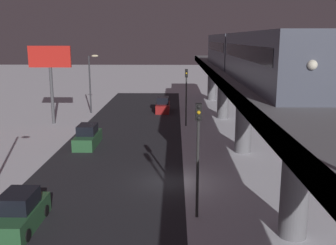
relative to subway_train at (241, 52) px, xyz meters
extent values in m
plane|color=white|center=(6.54, 9.95, -8.51)|extent=(240.00, 240.00, 0.00)
cube|color=#28282D|center=(10.77, 9.95, -8.51)|extent=(11.00, 88.21, 0.01)
cube|color=slate|center=(0.00, 9.95, -2.18)|extent=(5.00, 88.21, 0.80)
cube|color=#38383D|center=(2.38, 9.95, -2.18)|extent=(0.24, 86.45, 0.80)
cylinder|color=slate|center=(0.00, -26.80, -5.55)|extent=(1.40, 1.40, 5.93)
cylinder|color=slate|center=(0.00, -12.10, -5.55)|extent=(1.40, 1.40, 5.93)
cylinder|color=slate|center=(0.00, 2.60, -5.55)|extent=(1.40, 1.40, 5.93)
cylinder|color=slate|center=(0.00, 17.30, -5.55)|extent=(1.40, 1.40, 5.93)
cube|color=#4C5160|center=(0.00, 9.30, -0.08)|extent=(2.90, 18.00, 3.40)
cube|color=black|center=(0.00, 9.30, 0.33)|extent=(2.94, 16.20, 0.90)
cube|color=#4C5160|center=(0.00, -9.30, -0.08)|extent=(2.90, 18.00, 3.40)
cube|color=black|center=(0.00, -9.30, 0.33)|extent=(2.94, 16.20, 0.90)
sphere|color=white|center=(0.00, 18.35, 0.09)|extent=(0.44, 0.44, 0.44)
cube|color=#2D6038|center=(13.97, 16.75, -7.96)|extent=(1.80, 4.47, 1.10)
cube|color=black|center=(13.97, 16.75, -6.98)|extent=(1.58, 2.15, 0.87)
cylinder|color=black|center=(13.12, 18.13, -8.19)|extent=(0.20, 0.64, 0.64)
cylinder|color=black|center=(13.12, 15.36, -8.19)|extent=(0.20, 0.64, 0.64)
cylinder|color=black|center=(14.83, 15.36, -8.19)|extent=(0.20, 0.64, 0.64)
cube|color=#2D6038|center=(13.97, 0.81, -7.96)|extent=(1.80, 4.71, 1.10)
cube|color=black|center=(13.97, 0.81, -6.98)|extent=(1.58, 2.26, 0.87)
cube|color=#A51E1E|center=(7.57, -16.33, -7.96)|extent=(1.80, 4.60, 1.10)
cube|color=black|center=(7.57, -16.33, -6.98)|extent=(1.58, 2.21, 0.87)
cylinder|color=#2D2D2D|center=(4.67, 15.29, -5.76)|extent=(0.16, 0.16, 5.50)
cube|color=black|center=(4.67, 15.29, -2.56)|extent=(0.32, 0.32, 0.90)
sphere|color=black|center=(4.67, 15.47, -2.26)|extent=(0.20, 0.20, 0.20)
sphere|color=yellow|center=(4.67, 15.47, -2.56)|extent=(0.20, 0.20, 0.20)
sphere|color=black|center=(4.67, 15.47, -2.86)|extent=(0.20, 0.20, 0.20)
cylinder|color=#2D2D2D|center=(4.67, -7.61, -5.76)|extent=(0.16, 0.16, 5.50)
cube|color=black|center=(4.67, -7.61, -2.56)|extent=(0.32, 0.32, 0.90)
sphere|color=black|center=(4.67, -7.43, -2.26)|extent=(0.20, 0.20, 0.20)
sphere|color=yellow|center=(4.67, -7.43, -2.56)|extent=(0.20, 0.20, 0.20)
sphere|color=black|center=(4.67, -7.43, -2.86)|extent=(0.20, 0.20, 0.20)
cylinder|color=#4C4C51|center=(20.05, -8.52, -5.26)|extent=(0.36, 0.36, 6.50)
cube|color=red|center=(20.05, -8.52, -0.81)|extent=(4.80, 0.30, 2.40)
cylinder|color=#38383D|center=(17.07, -15.05, -4.76)|extent=(0.20, 0.20, 7.50)
ellipsoid|color=#F4E5B2|center=(16.27, -15.05, -1.01)|extent=(0.90, 0.44, 0.30)
camera|label=1|loc=(5.91, 35.26, 1.22)|focal=41.39mm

